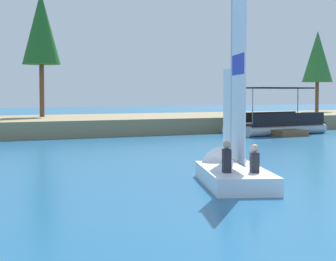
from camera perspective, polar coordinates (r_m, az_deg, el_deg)
The scene contains 6 objects.
shore_bank at distance 39.26m, azimuth -12.21°, elevation 0.41°, with size 80.00×10.02×0.96m, color #897A56.
shoreline_tree_midleft at distance 41.31m, azimuth -11.36°, elevation 9.01°, with size 2.42×2.42×7.96m.
shoreline_tree_centre at distance 52.71m, azimuth 13.32°, elevation 6.48°, with size 2.46×2.46×6.51m.
wooden_dock at distance 38.42m, azimuth 8.97°, elevation -0.05°, with size 1.89×5.24×0.38m, color brown.
sailboat at distance 17.77m, azimuth 5.53°, elevation -3.30°, with size 3.19×4.79×5.77m.
pontoon_boat at distance 38.61m, azimuth 9.68°, elevation 0.70°, with size 6.68×3.36×2.82m.
Camera 1 is at (-10.75, -6.92, 2.47)m, focal length 67.64 mm.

